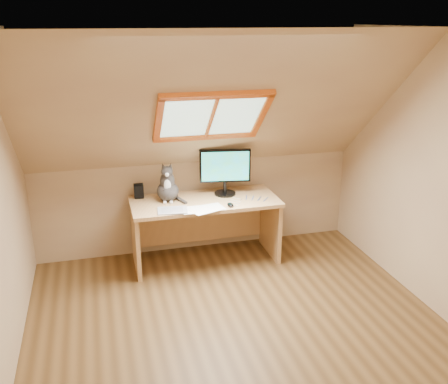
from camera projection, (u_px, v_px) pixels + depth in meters
name	position (u px, v px, depth m)	size (l,w,h in m)	color
ground	(242.00, 334.00, 4.11)	(3.50, 3.50, 0.00)	brown
room_shell	(249.00, 172.00, 3.55)	(3.52, 3.52, 2.41)	tan
desk	(204.00, 217.00, 5.27)	(1.52, 0.66, 0.69)	tan
monitor	(225.00, 169.00, 5.20)	(0.53, 0.23, 0.49)	black
cat	(168.00, 187.00, 5.08)	(0.26, 0.30, 0.42)	#383432
desk_speaker	(139.00, 191.00, 5.19)	(0.10, 0.10, 0.14)	black
graphics_tablet	(172.00, 210.00, 4.84)	(0.29, 0.21, 0.01)	#B2B2B7
mouse	(230.00, 205.00, 4.96)	(0.06, 0.11, 0.03)	black
papers	(205.00, 209.00, 4.89)	(0.35, 0.30, 0.01)	white
cables	(248.00, 200.00, 5.13)	(0.51, 0.26, 0.01)	silver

